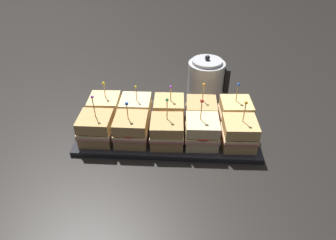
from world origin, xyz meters
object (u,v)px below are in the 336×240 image
(sandwich_front_far_right, at_px, (239,133))
(sandwich_back_far_right, at_px, (235,113))
(kettle_steel, at_px, (206,81))
(sandwich_front_left, at_px, (131,130))
(sandwich_back_center, at_px, (170,111))
(sandwich_back_far_left, at_px, (105,109))
(sandwich_back_right, at_px, (201,113))
(sandwich_front_far_left, at_px, (96,128))
(sandwich_back_left, at_px, (136,110))
(sandwich_front_center, at_px, (167,132))
(sandwich_front_right, at_px, (202,132))
(serving_platter, at_px, (168,133))

(sandwich_front_far_right, distance_m, sandwich_back_far_right, 0.12)
(sandwich_back_far_right, distance_m, kettle_steel, 0.21)
(sandwich_front_left, height_order, sandwich_back_center, sandwich_front_left)
(sandwich_front_left, relative_size, sandwich_back_far_right, 0.96)
(sandwich_front_left, height_order, sandwich_back_far_left, sandwich_front_left)
(sandwich_back_center, relative_size, sandwich_back_right, 0.96)
(sandwich_back_center, height_order, kettle_steel, kettle_steel)
(sandwich_front_far_left, bearing_deg, sandwich_back_far_left, 88.76)
(sandwich_back_far_left, distance_m, sandwich_back_left, 0.11)
(sandwich_back_far_left, xyz_separation_m, sandwich_back_far_right, (0.47, 0.00, 0.00))
(sandwich_back_center, bearing_deg, sandwich_front_center, -90.87)
(sandwich_front_far_left, bearing_deg, kettle_steel, 39.22)
(kettle_steel, bearing_deg, sandwich_front_right, -94.50)
(sandwich_back_left, bearing_deg, sandwich_front_center, -44.30)
(sandwich_back_left, bearing_deg, sandwich_front_right, -26.06)
(sandwich_back_far_left, xyz_separation_m, kettle_steel, (0.38, 0.19, 0.02))
(serving_platter, xyz_separation_m, sandwich_front_right, (0.12, -0.06, 0.06))
(sandwich_front_left, distance_m, sandwich_front_right, 0.23)
(sandwich_front_right, xyz_separation_m, sandwich_back_right, (0.00, 0.12, -0.00))
(sandwich_front_left, relative_size, sandwich_back_center, 1.03)
(sandwich_back_right, bearing_deg, sandwich_back_far_left, 179.87)
(sandwich_back_far_left, distance_m, sandwich_back_right, 0.35)
(sandwich_back_far_left, xyz_separation_m, sandwich_back_right, (0.35, -0.00, -0.00))
(sandwich_back_center, bearing_deg, kettle_steel, 54.17)
(sandwich_back_far_right, bearing_deg, sandwich_front_right, -136.10)
(sandwich_front_far_right, bearing_deg, sandwich_front_right, 179.72)
(sandwich_back_left, bearing_deg, sandwich_front_far_right, -17.98)
(sandwich_back_far_left, bearing_deg, sandwich_back_center, -0.36)
(sandwich_front_far_right, bearing_deg, sandwich_back_left, 162.02)
(sandwich_back_right, bearing_deg, kettle_steel, 82.92)
(serving_platter, height_order, sandwich_front_far_left, sandwich_front_far_left)
(sandwich_front_far_left, bearing_deg, sandwich_back_center, 26.16)
(sandwich_front_far_left, relative_size, sandwich_front_left, 1.11)
(sandwich_front_far_left, distance_m, sandwich_back_right, 0.37)
(sandwich_back_center, relative_size, kettle_steel, 0.76)
(sandwich_front_right, relative_size, sandwich_front_far_right, 1.00)
(sandwich_back_center, bearing_deg, sandwich_back_far_left, 179.64)
(sandwich_front_left, bearing_deg, sandwich_back_far_left, 134.16)
(sandwich_front_far_left, height_order, sandwich_front_far_right, sandwich_front_far_left)
(serving_platter, height_order, sandwich_back_far_right, sandwich_back_far_right)
(serving_platter, xyz_separation_m, sandwich_front_far_right, (0.24, -0.06, 0.06))
(sandwich_front_far_right, bearing_deg, sandwich_front_left, -179.75)
(sandwich_back_center, height_order, sandwich_back_far_right, sandwich_back_far_right)
(sandwich_front_center, height_order, kettle_steel, kettle_steel)
(sandwich_back_far_left, bearing_deg, sandwich_front_left, -45.84)
(serving_platter, bearing_deg, sandwich_back_center, 87.45)
(serving_platter, bearing_deg, sandwich_back_left, 154.19)
(sandwich_back_far_left, bearing_deg, sandwich_back_right, -0.13)
(sandwich_back_far_right, bearing_deg, serving_platter, -165.63)
(serving_platter, relative_size, sandwich_back_far_right, 3.80)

